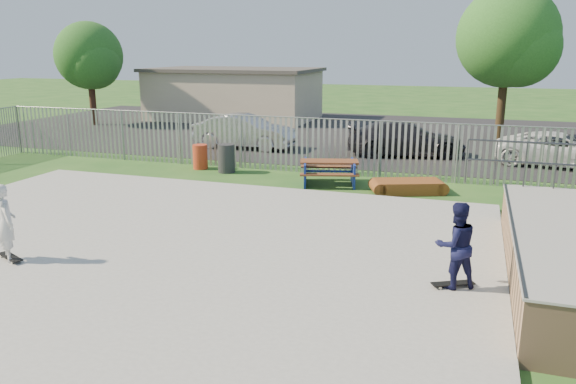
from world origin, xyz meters
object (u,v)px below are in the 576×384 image
(skater_white, at_px, (6,223))
(trash_bin_red, at_px, (200,157))
(picnic_table, at_px, (329,172))
(car_dark, at_px, (405,139))
(trash_bin_grey, at_px, (226,158))
(tree_mid, at_px, (508,37))
(car_silver, at_px, (245,131))
(car_white, at_px, (559,150))
(skater_navy, at_px, (456,245))
(funbox, at_px, (408,187))
(tree_left, at_px, (89,56))

(skater_white, bearing_deg, trash_bin_red, -51.76)
(picnic_table, height_order, skater_white, skater_white)
(car_dark, xyz_separation_m, skater_white, (-6.23, -15.14, 0.22))
(trash_bin_grey, xyz_separation_m, tree_mid, (9.66, 10.86, 4.39))
(car_silver, xyz_separation_m, car_white, (12.96, 0.06, -0.12))
(car_silver, height_order, skater_white, skater_white)
(car_silver, xyz_separation_m, skater_navy, (9.65, -13.21, 0.18))
(trash_bin_red, xyz_separation_m, trash_bin_grey, (1.19, -0.25, 0.06))
(funbox, bearing_deg, trash_bin_red, 150.11)
(funbox, distance_m, trash_bin_red, 7.95)
(funbox, xyz_separation_m, skater_navy, (1.68, -7.37, 0.76))
(trash_bin_red, relative_size, car_dark, 0.19)
(car_dark, distance_m, skater_navy, 13.89)
(car_dark, bearing_deg, tree_mid, -47.85)
(trash_bin_grey, xyz_separation_m, tree_left, (-12.88, 9.51, 3.47))
(picnic_table, relative_size, trash_bin_red, 2.47)
(picnic_table, distance_m, car_white, 9.46)
(trash_bin_grey, relative_size, tree_left, 0.17)
(trash_bin_red, bearing_deg, skater_navy, -41.99)
(trash_bin_red, xyz_separation_m, car_dark, (6.99, 5.07, 0.28))
(picnic_table, relative_size, car_white, 0.49)
(funbox, height_order, trash_bin_red, trash_bin_red)
(funbox, bearing_deg, car_silver, 122.63)
(picnic_table, bearing_deg, tree_mid, 48.28)
(tree_mid, distance_m, skater_white, 23.35)
(picnic_table, xyz_separation_m, skater_navy, (4.31, -7.68, 0.55))
(skater_white, bearing_deg, funbox, -94.73)
(car_white, relative_size, tree_left, 0.78)
(car_white, bearing_deg, tree_mid, 27.68)
(picnic_table, bearing_deg, funbox, -22.27)
(tree_mid, bearing_deg, car_white, -71.43)
(funbox, distance_m, skater_navy, 7.60)
(skater_white, bearing_deg, car_dark, -78.41)
(funbox, bearing_deg, car_dark, 76.69)
(funbox, distance_m, car_white, 7.74)
(trash_bin_grey, bearing_deg, skater_navy, -44.95)
(trash_bin_red, relative_size, trash_bin_grey, 0.89)
(picnic_table, height_order, car_white, car_white)
(picnic_table, bearing_deg, tree_left, 133.37)
(tree_mid, relative_size, skater_navy, 4.52)
(car_white, bearing_deg, funbox, 148.92)
(car_silver, bearing_deg, trash_bin_red, -177.32)
(tree_left, xyz_separation_m, skater_white, (12.44, -19.33, -3.03))
(car_white, distance_m, skater_white, 19.08)
(tree_left, relative_size, skater_white, 3.67)
(picnic_table, xyz_separation_m, tree_mid, (5.63, 11.51, 4.50))
(car_silver, bearing_deg, car_dark, -85.32)
(funbox, height_order, car_silver, car_silver)
(trash_bin_grey, bearing_deg, tree_left, 143.55)
(car_dark, bearing_deg, trash_bin_red, 113.05)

